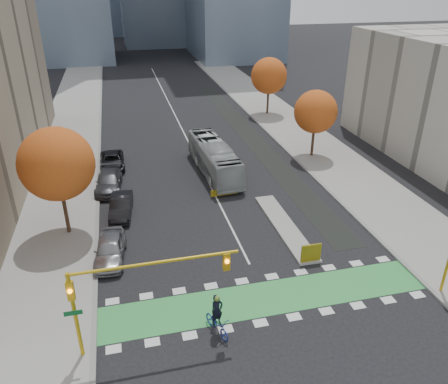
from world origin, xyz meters
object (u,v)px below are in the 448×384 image
tree_east_near (316,112)px  parked_car_b (121,206)px  tree_east_far (269,76)px  bus (214,158)px  parked_car_c (109,181)px  parked_car_d (112,161)px  cyclist (217,320)px  parked_car_a (110,249)px  hazard_board (311,253)px  traffic_signal_west (127,285)px  tree_west (57,164)px

tree_east_near → parked_car_b: tree_east_near is taller
tree_east_far → bus: size_ratio=0.69×
tree_east_near → parked_car_c: tree_east_near is taller
parked_car_c → parked_car_d: (0.37, 5.00, -0.07)m
cyclist → bus: bearing=57.8°
parked_car_a → parked_car_c: (0.00, 11.11, -0.04)m
hazard_board → parked_car_d: (-12.63, 19.79, -0.09)m
parked_car_c → cyclist: bearing=-68.7°
bus → parked_car_a: size_ratio=2.31×
tree_east_far → bus: 21.38m
hazard_board → parked_car_b: 15.54m
parked_car_b → parked_car_d: bearing=99.9°
traffic_signal_west → parked_car_d: 24.73m
parked_car_c → parked_car_d: 5.01m
bus → tree_east_far: bearing=53.4°
traffic_signal_west → parked_car_c: 19.80m
tree_west → parked_car_b: bearing=26.8°
hazard_board → tree_east_far: size_ratio=0.18×
tree_east_far → parked_car_d: tree_east_far is taller
bus → parked_car_d: bearing=155.8°
hazard_board → tree_east_far: tree_east_far is taller
tree_east_near → parked_car_b: size_ratio=1.54×
tree_east_near → cyclist: (-15.50, -22.50, -4.03)m
parked_car_c → tree_west: bearing=-107.7°
tree_west → tree_east_far: bearing=46.7°
parked_car_a → hazard_board: bearing=-9.5°
tree_east_near → parked_car_d: tree_east_near is taller
cyclist → tree_east_near: bearing=35.4°
parked_car_b → parked_car_c: (-0.93, 5.00, 0.02)m
parked_car_d → parked_car_b: bearing=-87.1°
hazard_board → tree_east_near: (8.00, 17.80, 4.06)m
tree_east_near → parked_car_d: size_ratio=1.39×
tree_east_far → cyclist: 41.93m
traffic_signal_west → parked_car_c: (-1.07, 19.50, -3.26)m
parked_car_b → parked_car_d: parked_car_b is taller
tree_west → tree_east_near: tree_west is taller
bus → parked_car_d: (-9.65, 3.63, -0.83)m
parked_car_d → tree_west: bearing=-106.0°
parked_car_c → parked_car_d: parked_car_c is taller
tree_east_far → cyclist: bearing=-112.6°
tree_west → bus: bearing=32.7°
traffic_signal_west → cyclist: bearing=0.1°
bus → parked_car_b: (-9.09, -6.37, -0.78)m
cyclist → parked_car_a: 10.02m
parked_car_c → tree_east_near: bearing=13.7°
tree_east_far → parked_car_b: bearing=-130.6°
bus → parked_car_d: bus is taller
tree_west → traffic_signal_west: bearing=-72.0°
hazard_board → cyclist: size_ratio=0.56×
tree_east_near → parked_car_c: 21.60m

